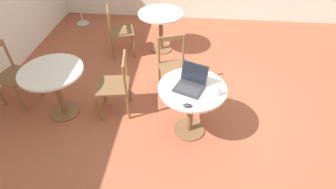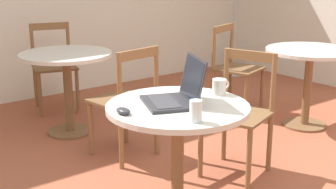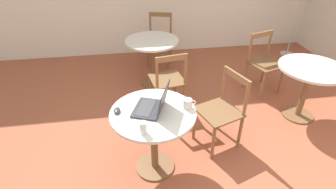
# 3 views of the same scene
# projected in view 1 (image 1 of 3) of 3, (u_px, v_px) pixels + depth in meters

# --- Properties ---
(ground_plane) EXTENTS (16.00, 16.00, 0.00)m
(ground_plane) POSITION_uv_depth(u_px,v_px,m) (205.00, 119.00, 3.60)
(ground_plane) COLOR #9E5138
(cafe_table_near) EXTENTS (0.79, 0.79, 0.72)m
(cafe_table_near) POSITION_uv_depth(u_px,v_px,m) (192.00, 97.00, 3.08)
(cafe_table_near) COLOR brown
(cafe_table_near) RESTS_ON ground_plane
(cafe_table_mid) EXTENTS (0.79, 0.79, 0.72)m
(cafe_table_mid) POSITION_uv_depth(u_px,v_px,m) (161.00, 21.00, 4.61)
(cafe_table_mid) COLOR brown
(cafe_table_mid) RESTS_ON ground_plane
(cafe_table_far) EXTENTS (0.79, 0.79, 0.72)m
(cafe_table_far) POSITION_uv_depth(u_px,v_px,m) (54.00, 80.00, 3.33)
(cafe_table_far) COLOR brown
(cafe_table_far) RESTS_ON ground_plane
(chair_near_right) EXTENTS (0.53, 0.53, 0.87)m
(chair_near_right) POSITION_uv_depth(u_px,v_px,m) (174.00, 67.00, 3.76)
(chair_near_right) COLOR brown
(chair_near_right) RESTS_ON ground_plane
(chair_mid_back) EXTENTS (0.52, 0.52, 0.87)m
(chair_mid_back) POSITION_uv_depth(u_px,v_px,m) (119.00, 32.00, 4.57)
(chair_mid_back) COLOR brown
(chair_mid_back) RESTS_ON ground_plane
(chair_far_back) EXTENTS (0.51, 0.51, 0.87)m
(chair_far_back) POSITION_uv_depth(u_px,v_px,m) (11.00, 75.00, 3.61)
(chair_far_back) COLOR brown
(chair_far_back) RESTS_ON ground_plane
(chair_far_front) EXTENTS (0.47, 0.47, 0.87)m
(chair_far_front) POSITION_uv_depth(u_px,v_px,m) (116.00, 85.00, 3.45)
(chair_far_front) COLOR brown
(chair_far_front) RESTS_ON ground_plane
(laptop) EXTENTS (0.39, 0.40, 0.26)m
(laptop) POSITION_uv_depth(u_px,v_px,m) (191.00, 84.00, 2.95)
(laptop) COLOR #2D2D33
(laptop) RESTS_ON cafe_table_near
(mouse) EXTENTS (0.06, 0.10, 0.03)m
(mouse) POSITION_uv_depth(u_px,v_px,m) (187.00, 105.00, 2.73)
(mouse) COLOR #2D2D33
(mouse) RESTS_ON cafe_table_near
(mug) EXTENTS (0.12, 0.08, 0.09)m
(mug) POSITION_uv_depth(u_px,v_px,m) (192.00, 68.00, 3.19)
(mug) COLOR silver
(mug) RESTS_ON cafe_table_near
(drinking_glass) EXTENTS (0.06, 0.06, 0.11)m
(drinking_glass) POSITION_uv_depth(u_px,v_px,m) (218.00, 91.00, 2.84)
(drinking_glass) COLOR silver
(drinking_glass) RESTS_ON cafe_table_near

